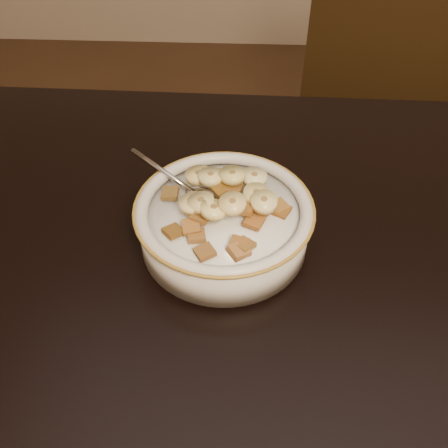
{
  "coord_description": "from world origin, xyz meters",
  "views": [
    {
      "loc": [
        -0.21,
        -0.33,
        1.21
      ],
      "look_at": [
        -0.23,
        0.1,
        0.78
      ],
      "focal_mm": 40.0,
      "sensor_mm": 36.0,
      "label": 1
    }
  ],
  "objects_px": {
    "spoon": "(203,198)",
    "table": "(425,324)",
    "chair": "(379,188)",
    "cereal_bowl": "(224,227)"
  },
  "relations": [
    {
      "from": "spoon",
      "to": "table",
      "type": "bearing_deg",
      "value": 100.6
    },
    {
      "from": "chair",
      "to": "spoon",
      "type": "xyz_separation_m",
      "value": [
        -0.37,
        -0.47,
        0.37
      ]
    },
    {
      "from": "table",
      "to": "chair",
      "type": "distance_m",
      "value": 0.67
    },
    {
      "from": "table",
      "to": "spoon",
      "type": "height_order",
      "value": "spoon"
    },
    {
      "from": "cereal_bowl",
      "to": "spoon",
      "type": "xyz_separation_m",
      "value": [
        -0.03,
        0.02,
        0.03
      ]
    },
    {
      "from": "chair",
      "to": "spoon",
      "type": "relative_size",
      "value": 17.34
    },
    {
      "from": "table",
      "to": "spoon",
      "type": "bearing_deg",
      "value": 156.57
    },
    {
      "from": "table",
      "to": "spoon",
      "type": "relative_size",
      "value": 28.26
    },
    {
      "from": "table",
      "to": "spoon",
      "type": "distance_m",
      "value": 0.3
    },
    {
      "from": "chair",
      "to": "cereal_bowl",
      "type": "xyz_separation_m",
      "value": [
        -0.35,
        -0.49,
        0.35
      ]
    }
  ]
}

